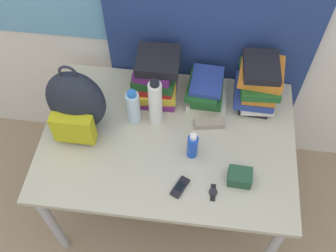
% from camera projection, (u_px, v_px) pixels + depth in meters
% --- Properties ---
extents(desk, '(1.28, 0.87, 0.73)m').
position_uv_depth(desk, '(168.00, 146.00, 2.05)').
color(desk, '#B7B299').
rests_on(desk, ground_plane).
extents(backpack, '(0.29, 0.23, 0.43)m').
position_uv_depth(backpack, '(76.00, 104.00, 1.88)').
color(backpack, '#1E232D').
rests_on(backpack, desk).
extents(book_stack_left, '(0.25, 0.27, 0.27)m').
position_uv_depth(book_stack_left, '(157.00, 76.00, 2.05)').
color(book_stack_left, '#6B2370').
rests_on(book_stack_left, desk).
extents(book_stack_center, '(0.22, 0.25, 0.13)m').
position_uv_depth(book_stack_center, '(206.00, 90.00, 2.08)').
color(book_stack_center, silver).
rests_on(book_stack_center, desk).
extents(book_stack_right, '(0.23, 0.28, 0.29)m').
position_uv_depth(book_stack_right, '(258.00, 83.00, 2.00)').
color(book_stack_right, black).
rests_on(book_stack_right, desk).
extents(water_bottle, '(0.07, 0.07, 0.22)m').
position_uv_depth(water_bottle, '(133.00, 107.00, 1.96)').
color(water_bottle, silver).
rests_on(water_bottle, desk).
extents(sports_bottle, '(0.07, 0.07, 0.30)m').
position_uv_depth(sports_bottle, '(155.00, 103.00, 1.93)').
color(sports_bottle, white).
rests_on(sports_bottle, desk).
extents(sunscreen_bottle, '(0.05, 0.05, 0.17)m').
position_uv_depth(sunscreen_bottle, '(192.00, 146.00, 1.86)').
color(sunscreen_bottle, blue).
rests_on(sunscreen_bottle, desk).
extents(cell_phone, '(0.09, 0.12, 0.02)m').
position_uv_depth(cell_phone, '(180.00, 187.00, 1.82)').
color(cell_phone, black).
rests_on(cell_phone, desk).
extents(sunglasses_case, '(0.16, 0.08, 0.04)m').
position_uv_depth(sunglasses_case, '(209.00, 123.00, 2.01)').
color(sunglasses_case, gray).
rests_on(sunglasses_case, desk).
extents(camera_pouch, '(0.11, 0.09, 0.07)m').
position_uv_depth(camera_pouch, '(240.00, 177.00, 1.82)').
color(camera_pouch, '#234C33').
rests_on(camera_pouch, desk).
extents(wristwatch, '(0.04, 0.09, 0.01)m').
position_uv_depth(wristwatch, '(213.00, 192.00, 1.81)').
color(wristwatch, black).
rests_on(wristwatch, desk).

